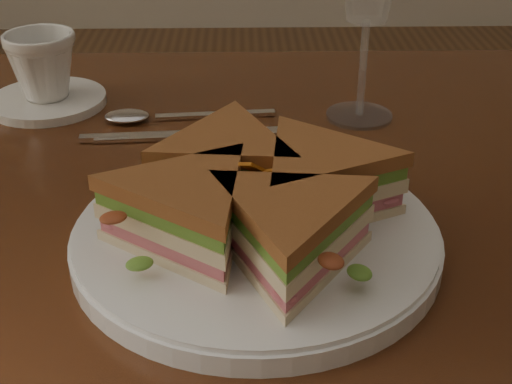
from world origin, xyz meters
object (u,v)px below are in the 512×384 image
at_px(sandwich_wedges, 256,198).
at_px(coffee_cup, 43,66).
at_px(table, 207,294).
at_px(saucer, 48,101).
at_px(knife, 179,136).
at_px(plate, 256,239).
at_px(spoon, 149,117).

bearing_deg(sandwich_wedges, coffee_cup, 128.07).
height_order(table, saucer, saucer).
bearing_deg(sandwich_wedges, knife, 110.33).
bearing_deg(table, knife, 102.75).
height_order(plate, sandwich_wedges, sandwich_wedges).
relative_size(table, sandwich_wedges, 4.25).
relative_size(table, spoon, 6.53).
distance_m(plate, spoon, 0.27).
distance_m(table, plate, 0.14).
bearing_deg(saucer, knife, -30.49).
xyz_separation_m(sandwich_wedges, knife, (-0.07, 0.20, -0.04)).
height_order(plate, knife, plate).
height_order(saucer, coffee_cup, coffee_cup).
bearing_deg(coffee_cup, plate, -38.04).
xyz_separation_m(saucer, coffee_cup, (0.00, 0.00, 0.04)).
xyz_separation_m(plate, saucer, (-0.23, 0.29, -0.00)).
height_order(table, sandwich_wedges, sandwich_wedges).
bearing_deg(plate, coffee_cup, 128.07).
xyz_separation_m(table, sandwich_wedges, (0.04, -0.07, 0.14)).
bearing_deg(spoon, plate, -70.77).
bearing_deg(plate, sandwich_wedges, -90.00).
xyz_separation_m(sandwich_wedges, spoon, (-0.11, 0.25, -0.04)).
bearing_deg(spoon, knife, -56.64).
distance_m(plate, sandwich_wedges, 0.04).
height_order(plate, spoon, plate).
xyz_separation_m(table, coffee_cup, (-0.18, 0.22, 0.15)).
height_order(table, coffee_cup, coffee_cup).
distance_m(table, saucer, 0.31).
bearing_deg(knife, table, -81.46).
distance_m(spoon, saucer, 0.13).
height_order(table, plate, plate).
height_order(sandwich_wedges, saucer, sandwich_wedges).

